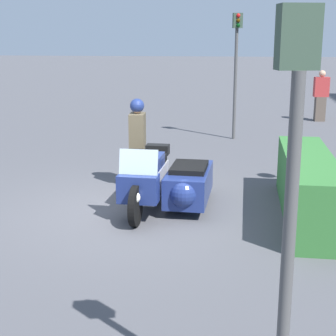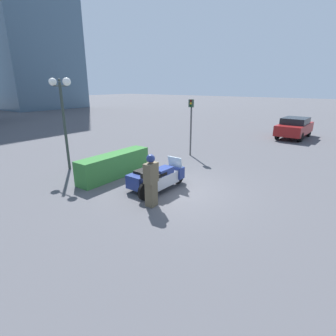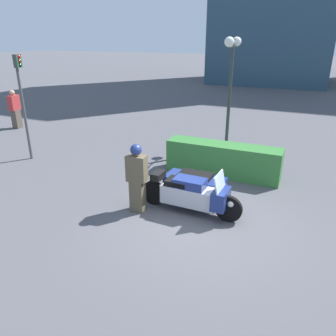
# 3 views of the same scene
# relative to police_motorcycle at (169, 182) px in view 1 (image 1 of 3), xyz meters

# --- Properties ---
(ground_plane) EXTENTS (160.00, 160.00, 0.00)m
(ground_plane) POSITION_rel_police_motorcycle_xyz_m (0.30, -0.64, -0.47)
(ground_plane) COLOR #4C4C51
(police_motorcycle) EXTENTS (2.59, 1.38, 1.15)m
(police_motorcycle) POSITION_rel_police_motorcycle_xyz_m (0.00, 0.00, 0.00)
(police_motorcycle) COLOR black
(police_motorcycle) RESTS_ON ground
(officer_rider) EXTENTS (0.49, 0.33, 1.72)m
(officer_rider) POSITION_rel_police_motorcycle_xyz_m (-1.23, -0.80, 0.44)
(officer_rider) COLOR brown
(officer_rider) RESTS_ON ground
(hedge_bush_curbside) EXTENTS (3.48, 0.76, 0.99)m
(hedge_bush_curbside) POSITION_rel_police_motorcycle_xyz_m (0.06, 2.27, 0.03)
(hedge_bush_curbside) COLOR #337033
(hedge_bush_curbside) RESTS_ON ground
(traffic_light_near) EXTENTS (0.22, 0.28, 3.02)m
(traffic_light_near) POSITION_rel_police_motorcycle_xyz_m (4.95, 1.53, 1.55)
(traffic_light_near) COLOR #4C4C4C
(traffic_light_near) RESTS_ON ground
(traffic_light_far) EXTENTS (0.22, 0.29, 3.50)m
(traffic_light_far) POSITION_rel_police_motorcycle_xyz_m (-6.48, 0.94, 1.83)
(traffic_light_far) COLOR #4C4C4C
(traffic_light_far) RESTS_ON ground
(pedestrian_bystander) EXTENTS (0.35, 0.53, 1.77)m
(pedestrian_bystander) POSITION_rel_police_motorcycle_xyz_m (-10.31, 3.84, 0.42)
(pedestrian_bystander) COLOR brown
(pedestrian_bystander) RESTS_ON ground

